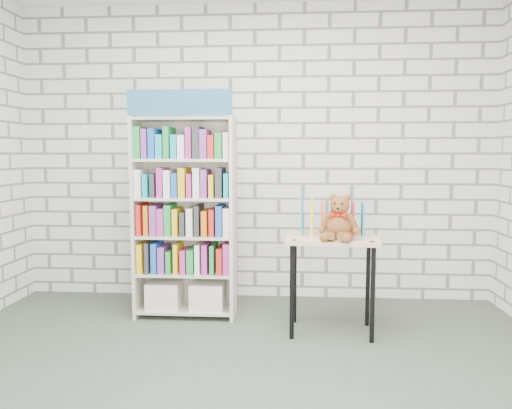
{
  "coord_description": "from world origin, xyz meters",
  "views": [
    {
      "loc": [
        0.35,
        -2.81,
        1.39
      ],
      "look_at": [
        0.09,
        0.95,
        1.01
      ],
      "focal_mm": 35.0,
      "sensor_mm": 36.0,
      "label": 1
    }
  ],
  "objects": [
    {
      "name": "ground",
      "position": [
        0.0,
        0.0,
        0.0
      ],
      "size": [
        4.5,
        4.5,
        0.0
      ],
      "primitive_type": "plane",
      "color": "#40473C",
      "rests_on": "ground"
    },
    {
      "name": "room_shell",
      "position": [
        0.0,
        0.0,
        1.78
      ],
      "size": [
        4.52,
        4.02,
        2.81
      ],
      "color": "silver",
      "rests_on": "ground"
    },
    {
      "name": "bookshelf",
      "position": [
        -0.55,
        1.36,
        0.87
      ],
      "size": [
        0.85,
        0.33,
        1.91
      ],
      "color": "beige",
      "rests_on": "ground"
    },
    {
      "name": "display_table",
      "position": [
        0.67,
        1.04,
        0.65
      ],
      "size": [
        0.73,
        0.53,
        0.76
      ],
      "color": "#DCB584",
      "rests_on": "ground"
    },
    {
      "name": "table_books",
      "position": [
        0.68,
        1.15,
        0.9
      ],
      "size": [
        0.5,
        0.25,
        0.29
      ],
      "color": "teal",
      "rests_on": "display_table"
    },
    {
      "name": "teddy_bear",
      "position": [
        0.71,
        0.93,
        0.89
      ],
      "size": [
        0.31,
        0.3,
        0.34
      ],
      "color": "brown",
      "rests_on": "display_table"
    }
  ]
}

